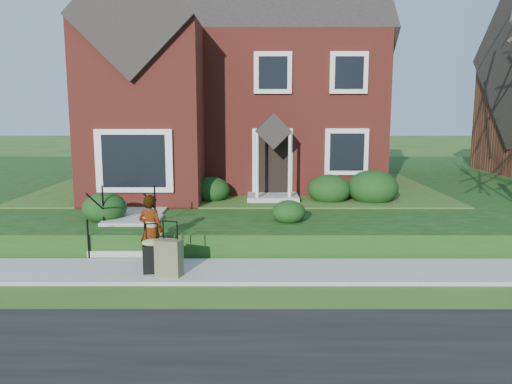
{
  "coord_description": "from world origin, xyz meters",
  "views": [
    {
      "loc": [
        0.7,
        -10.18,
        3.4
      ],
      "look_at": [
        0.67,
        2.0,
        1.42
      ],
      "focal_mm": 35.0,
      "sensor_mm": 36.0,
      "label": 1
    }
  ],
  "objects_px": {
    "suitcase_olive": "(169,258)",
    "front_steps": "(128,231)",
    "suitcase_black": "(153,254)",
    "woman": "(151,230)"
  },
  "relations": [
    {
      "from": "suitcase_black",
      "to": "front_steps",
      "type": "bearing_deg",
      "value": 107.76
    },
    {
      "from": "front_steps",
      "to": "suitcase_olive",
      "type": "xyz_separation_m",
      "value": [
        1.41,
        -2.23,
        -0.02
      ]
    },
    {
      "from": "front_steps",
      "to": "woman",
      "type": "bearing_deg",
      "value": -59.52
    },
    {
      "from": "front_steps",
      "to": "suitcase_olive",
      "type": "bearing_deg",
      "value": -57.79
    },
    {
      "from": "woman",
      "to": "suitcase_olive",
      "type": "xyz_separation_m",
      "value": [
        0.5,
        -0.7,
        -0.4
      ]
    },
    {
      "from": "suitcase_olive",
      "to": "front_steps",
      "type": "bearing_deg",
      "value": 138.39
    },
    {
      "from": "front_steps",
      "to": "suitcase_black",
      "type": "distance_m",
      "value": 2.32
    },
    {
      "from": "front_steps",
      "to": "suitcase_olive",
      "type": "height_order",
      "value": "front_steps"
    },
    {
      "from": "front_steps",
      "to": "suitcase_olive",
      "type": "distance_m",
      "value": 2.64
    },
    {
      "from": "front_steps",
      "to": "woman",
      "type": "distance_m",
      "value": 1.83
    }
  ]
}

